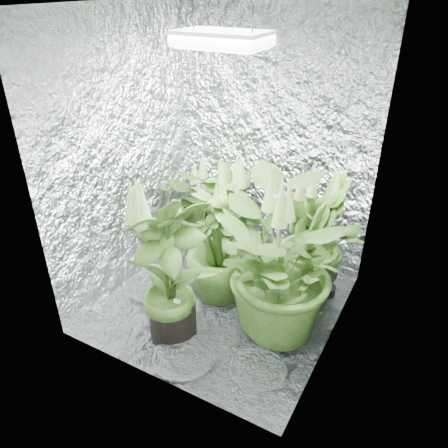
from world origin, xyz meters
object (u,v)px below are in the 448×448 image
object	(u,v)px
plant_a	(208,207)
plant_e	(275,267)
grow_lamp	(222,39)
plant_f	(169,268)
circulation_fan	(326,279)
plant_b	(230,220)
plant_d	(219,246)
plant_c	(313,240)

from	to	relation	value
plant_a	plant_e	world-z (taller)	plant_e
grow_lamp	plant_f	size ratio (longest dim) A/B	0.43
grow_lamp	plant_e	distance (m)	1.36
grow_lamp	circulation_fan	bearing A→B (deg)	37.87
plant_b	plant_a	bearing A→B (deg)	154.26
plant_d	circulation_fan	size ratio (longest dim) A/B	3.00
grow_lamp	plant_b	bearing A→B (deg)	112.33
circulation_fan	plant_c	bearing A→B (deg)	-139.49
plant_a	plant_e	size ratio (longest dim) A/B	0.78
plant_c	plant_e	size ratio (longest dim) A/B	0.91
plant_a	plant_c	size ratio (longest dim) A/B	0.86
plant_b	plant_f	bearing A→B (deg)	-87.10
plant_a	plant_d	world-z (taller)	plant_d
plant_b	plant_d	world-z (taller)	plant_b
plant_b	plant_e	size ratio (longest dim) A/B	0.85
plant_d	circulation_fan	distance (m)	0.86
grow_lamp	plant_c	distance (m)	1.49
grow_lamp	circulation_fan	size ratio (longest dim) A/B	1.58
grow_lamp	plant_e	world-z (taller)	grow_lamp
plant_a	plant_d	size ratio (longest dim) A/B	0.94
plant_d	plant_b	bearing A→B (deg)	106.67
plant_e	circulation_fan	size ratio (longest dim) A/B	3.60
plant_d	plant_e	distance (m)	0.55
grow_lamp	plant_e	bearing A→B (deg)	-13.44
grow_lamp	plant_a	xyz separation A→B (m)	(-0.47, 0.59, -1.41)
plant_c	plant_e	world-z (taller)	plant_e
plant_b	plant_e	distance (m)	0.84
plant_f	circulation_fan	world-z (taller)	plant_f
grow_lamp	plant_d	size ratio (longest dim) A/B	0.53
plant_e	plant_a	bearing A→B (deg)	142.68
plant_d	plant_e	xyz separation A→B (m)	(0.51, -0.18, 0.10)
grow_lamp	plant_c	world-z (taller)	grow_lamp
plant_a	plant_c	distance (m)	1.00
grow_lamp	plant_b	world-z (taller)	grow_lamp
grow_lamp	plant_d	bearing A→B (deg)	134.78
plant_a	plant_f	distance (m)	1.08
plant_f	plant_c	bearing A→B (deg)	52.32
grow_lamp	plant_c	xyz separation A→B (m)	(0.51, 0.41, -1.34)
plant_a	circulation_fan	size ratio (longest dim) A/B	2.82
grow_lamp	circulation_fan	distance (m)	1.87
plant_f	plant_d	bearing A→B (deg)	82.33
plant_c	plant_e	bearing A→B (deg)	-98.20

